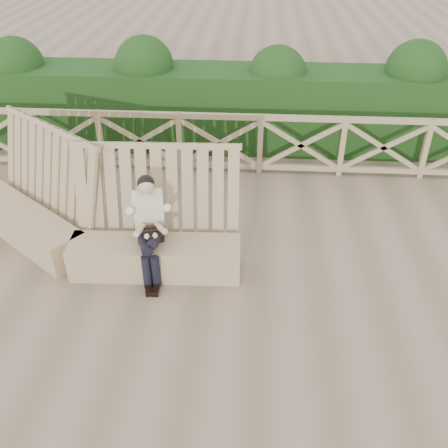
{
  "coord_description": "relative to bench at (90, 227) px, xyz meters",
  "views": [
    {
      "loc": [
        0.63,
        -4.61,
        4.24
      ],
      "look_at": [
        0.29,
        0.4,
        0.9
      ],
      "focal_mm": 40.0,
      "sensor_mm": 36.0,
      "label": 1
    }
  ],
  "objects": [
    {
      "name": "ground",
      "position": [
        1.6,
        -0.93,
        -0.41
      ],
      "size": [
        60.0,
        60.0,
        0.0
      ],
      "primitive_type": "plane",
      "color": "brown",
      "rests_on": "ground"
    },
    {
      "name": "bench",
      "position": [
        0.0,
        0.0,
        0.0
      ],
      "size": [
        4.15,
        1.99,
        1.61
      ],
      "rotation": [
        0.0,
        0.0,
        -0.22
      ],
      "color": "#9F825A",
      "rests_on": "ground"
    },
    {
      "name": "woman",
      "position": [
        0.93,
        -0.37,
        0.35
      ],
      "size": [
        0.45,
        0.84,
        1.38
      ],
      "rotation": [
        0.0,
        0.0,
        0.24
      ],
      "color": "black",
      "rests_on": "ground"
    },
    {
      "name": "guardrail",
      "position": [
        1.6,
        2.57,
        0.15
      ],
      "size": [
        10.1,
        0.09,
        1.1
      ],
      "color": "olive",
      "rests_on": "ground"
    },
    {
      "name": "hedge",
      "position": [
        1.6,
        3.77,
        0.34
      ],
      "size": [
        12.0,
        1.2,
        1.5
      ],
      "primitive_type": "cube",
      "color": "black",
      "rests_on": "ground"
    }
  ]
}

